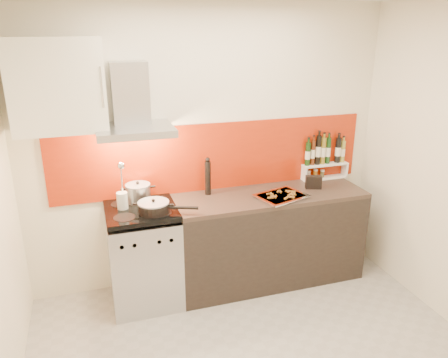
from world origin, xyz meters
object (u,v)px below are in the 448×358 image
object	(u,v)px
stock_pot	(138,193)
pepper_mill	(208,177)
saute_pan	(155,207)
range_stove	(144,257)
baking_tray	(281,196)
counter	(268,237)

from	to	relation	value
stock_pot	pepper_mill	xyz separation A→B (m)	(0.64, 0.01, 0.08)
saute_pan	pepper_mill	bearing A→B (deg)	27.81
range_stove	baking_tray	bearing A→B (deg)	-5.27
pepper_mill	baking_tray	bearing A→B (deg)	-24.95
counter	baking_tray	world-z (taller)	baking_tray
range_stove	stock_pot	distance (m)	0.57
range_stove	stock_pot	size ratio (longest dim) A/B	4.13
pepper_mill	baking_tray	distance (m)	0.70
pepper_mill	saute_pan	bearing A→B (deg)	-152.19
baking_tray	counter	bearing A→B (deg)	116.06
saute_pan	pepper_mill	size ratio (longest dim) A/B	1.36
stock_pot	range_stove	bearing A→B (deg)	-91.52
saute_pan	pepper_mill	world-z (taller)	pepper_mill
range_stove	baking_tray	world-z (taller)	baking_tray
saute_pan	baking_tray	bearing A→B (deg)	0.01
counter	saute_pan	size ratio (longest dim) A/B	3.71
stock_pot	baking_tray	bearing A→B (deg)	-12.46
counter	baking_tray	bearing A→B (deg)	-63.94
range_stove	pepper_mill	bearing A→B (deg)	14.77
stock_pot	pepper_mill	bearing A→B (deg)	0.78
counter	pepper_mill	size ratio (longest dim) A/B	5.04
range_stove	counter	xyz separation A→B (m)	(1.20, 0.00, 0.01)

